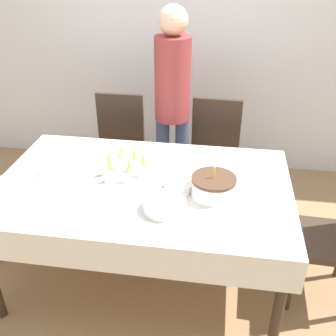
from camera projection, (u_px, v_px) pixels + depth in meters
ground_plane at (146, 272)px, 2.80m from camera, size 12.00×12.00×0.00m
wall_back at (179, 29)px, 3.59m from camera, size 8.00×0.05×2.70m
dining_table at (143, 196)px, 2.47m from camera, size 1.81×1.13×0.76m
dining_chair_far_left at (119, 147)px, 3.35m from camera, size 0.42×0.42×0.96m
dining_chair_far_right at (214, 153)px, 3.24m from camera, size 0.44×0.44×0.96m
birthday_cake at (213, 186)px, 2.27m from camera, size 0.26×0.26×0.19m
champagne_tray at (126, 165)px, 2.45m from camera, size 0.32×0.32×0.18m
plate_stack_main at (165, 205)px, 2.16m from camera, size 0.24×0.24×0.06m
plate_stack_dessert at (179, 186)px, 2.34m from camera, size 0.17×0.17×0.05m
cake_knife at (205, 219)px, 2.10m from camera, size 0.30×0.09×0.00m
fork_pile at (52, 179)px, 2.44m from camera, size 0.18×0.09×0.02m
napkin_pile at (53, 171)px, 2.54m from camera, size 0.15×0.15×0.01m
person_standing at (173, 94)px, 3.07m from camera, size 0.28×0.28×1.67m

